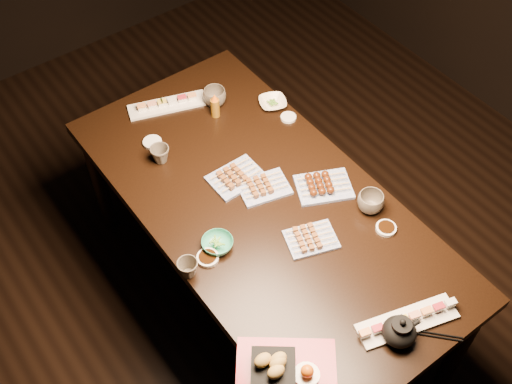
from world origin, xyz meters
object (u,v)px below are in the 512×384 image
at_px(dining_table, 263,254).
at_px(sushi_platter_far, 167,103).
at_px(teacup_far_left, 160,154).
at_px(teapot, 400,330).
at_px(teacup_mid_right, 370,202).
at_px(tempura_tray, 287,371).
at_px(yakitori_plate_center, 264,185).
at_px(edamame_bowl_cream, 273,103).
at_px(yakitori_plate_right, 311,237).
at_px(sushi_platter_near, 408,319).
at_px(yakitori_plate_left, 236,174).
at_px(edamame_bowl_green, 217,244).
at_px(condiment_bottle, 215,105).
at_px(teacup_near_left, 188,268).
at_px(teacup_far_right, 215,97).

height_order(dining_table, sushi_platter_far, sushi_platter_far).
height_order(teacup_far_left, teapot, teapot).
height_order(teacup_mid_right, teapot, teapot).
relative_size(tempura_tray, teapot, 2.36).
bearing_deg(teacup_mid_right, yakitori_plate_center, 129.38).
height_order(sushi_platter_far, edamame_bowl_cream, sushi_platter_far).
height_order(yakitori_plate_right, edamame_bowl_cream, yakitori_plate_right).
distance_m(sushi_platter_near, yakitori_plate_right, 0.48).
xyz_separation_m(sushi_platter_far, teacup_far_left, (-0.20, -0.28, 0.02)).
distance_m(yakitori_plate_left, edamame_bowl_green, 0.35).
relative_size(teacup_far_left, condiment_bottle, 0.66).
bearing_deg(sushi_platter_far, edamame_bowl_green, 90.62).
xyz_separation_m(edamame_bowl_cream, teacup_near_left, (-0.81, -0.54, 0.02)).
bearing_deg(teapot, dining_table, 103.34).
relative_size(edamame_bowl_cream, teacup_near_left, 1.56).
xyz_separation_m(tempura_tray, teapot, (0.40, -0.12, -0.00)).
distance_m(yakitori_plate_left, tempura_tray, 0.90).
xyz_separation_m(sushi_platter_far, condiment_bottle, (0.15, -0.18, 0.04)).
bearing_deg(tempura_tray, edamame_bowl_green, 116.42).
xyz_separation_m(sushi_platter_near, edamame_bowl_green, (-0.36, 0.67, -0.00)).
bearing_deg(yakitori_plate_center, teacup_far_right, 91.44).
relative_size(dining_table, edamame_bowl_green, 14.58).
relative_size(yakitori_plate_center, edamame_bowl_cream, 1.65).
height_order(edamame_bowl_cream, teacup_far_left, teacup_far_left).
relative_size(yakitori_plate_center, teacup_far_right, 1.92).
height_order(teacup_far_left, condiment_bottle, condiment_bottle).
distance_m(tempura_tray, teacup_far_left, 1.11).
distance_m(sushi_platter_near, tempura_tray, 0.48).
distance_m(teacup_near_left, teacup_mid_right, 0.78).
distance_m(teapot, condiment_bottle, 1.31).
xyz_separation_m(teacup_mid_right, condiment_bottle, (-0.19, 0.82, 0.02)).
height_order(sushi_platter_far, teacup_mid_right, teacup_mid_right).
xyz_separation_m(teacup_near_left, teacup_far_left, (0.22, 0.55, 0.00)).
bearing_deg(yakitori_plate_left, dining_table, -85.53).
relative_size(sushi_platter_near, tempura_tray, 1.11).
xyz_separation_m(sushi_platter_near, teacup_mid_right, (0.24, 0.46, 0.02)).
bearing_deg(edamame_bowl_green, teacup_far_left, 83.48).
distance_m(teacup_far_right, teapot, 1.38).
height_order(tempura_tray, teacup_far_left, tempura_tray).
height_order(teacup_near_left, condiment_bottle, condiment_bottle).
height_order(yakitori_plate_center, teacup_far_left, teacup_far_left).
xyz_separation_m(yakitori_plate_left, teacup_far_left, (-0.20, 0.28, 0.01)).
distance_m(sushi_platter_near, edamame_bowl_green, 0.76).
relative_size(yakitori_plate_center, condiment_bottle, 1.63).
xyz_separation_m(dining_table, yakitori_plate_right, (0.04, -0.26, 0.40)).
bearing_deg(teapot, yakitori_plate_right, 99.63).
distance_m(dining_table, yakitori_plate_center, 0.41).
relative_size(edamame_bowl_green, teacup_far_right, 1.15).
bearing_deg(edamame_bowl_green, yakitori_plate_left, 42.77).
height_order(dining_table, teacup_far_left, teacup_far_left).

